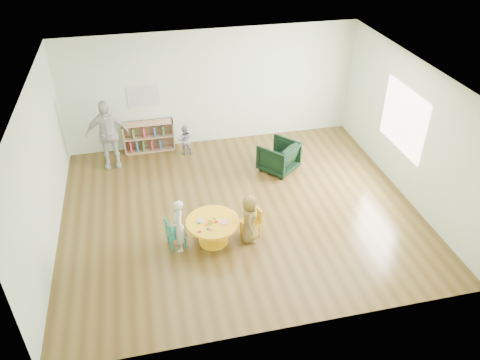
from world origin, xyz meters
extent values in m
plane|color=#533D1A|center=(0.00, 0.00, 0.00)|extent=(7.00, 7.00, 0.00)
cube|color=silver|center=(0.00, 0.00, 2.75)|extent=(7.00, 6.00, 0.10)
cube|color=beige|center=(0.00, 3.00, 1.40)|extent=(7.00, 0.10, 2.80)
cube|color=beige|center=(0.00, -3.00, 1.40)|extent=(7.00, 0.10, 2.80)
cube|color=beige|center=(-3.50, 0.00, 1.40)|extent=(0.10, 6.00, 2.80)
cube|color=beige|center=(3.50, 0.00, 1.40)|extent=(0.10, 6.00, 2.80)
cube|color=silver|center=(3.48, 0.30, 1.50)|extent=(0.02, 1.60, 1.30)
cylinder|color=yellow|center=(-0.68, -0.83, 0.22)|extent=(0.17, 0.17, 0.44)
cylinder|color=yellow|center=(-0.68, -0.83, 0.02)|extent=(0.54, 0.54, 0.04)
cylinder|color=yellow|center=(-0.68, -0.83, 0.46)|extent=(0.97, 0.97, 0.04)
cylinder|color=pink|center=(-0.89, -0.78, 0.49)|extent=(0.15, 0.15, 0.02)
cylinder|color=pink|center=(-0.49, -0.92, 0.49)|extent=(0.17, 0.17, 0.02)
cylinder|color=yellow|center=(-0.70, -0.86, 0.51)|extent=(0.11, 0.12, 0.04)
cylinder|color=#157A29|center=(-0.75, -0.93, 0.51)|extent=(0.05, 0.05, 0.02)
cylinder|color=#157A29|center=(-0.65, -0.79, 0.51)|extent=(0.05, 0.05, 0.02)
cube|color=red|center=(-0.96, -1.08, 0.49)|extent=(0.07, 0.06, 0.02)
cube|color=orange|center=(-0.76, -1.07, 0.49)|extent=(0.07, 0.07, 0.02)
cube|color=#1652A9|center=(-0.80, -1.04, 0.49)|extent=(0.06, 0.07, 0.02)
cube|color=#157A29|center=(-0.93, -0.85, 0.49)|extent=(0.06, 0.06, 0.02)
cube|color=red|center=(-0.63, -0.87, 0.49)|extent=(0.07, 0.07, 0.02)
cube|color=orange|center=(-0.80, -0.91, 0.49)|extent=(0.05, 0.05, 0.02)
cube|color=#167D69|center=(-1.35, -0.79, 0.29)|extent=(0.37, 0.37, 0.04)
cube|color=#167D69|center=(-1.48, -0.81, 0.45)|extent=(0.09, 0.31, 0.27)
cylinder|color=#167D69|center=(-1.50, -0.69, 0.14)|extent=(0.04, 0.04, 0.27)
cylinder|color=#167D69|center=(-1.45, -0.93, 0.14)|extent=(0.04, 0.04, 0.27)
cylinder|color=#167D69|center=(-1.25, -0.64, 0.14)|extent=(0.04, 0.04, 0.27)
cylinder|color=#167D69|center=(-1.20, -0.88, 0.14)|extent=(0.04, 0.04, 0.27)
cube|color=yellow|center=(0.03, -0.81, 0.30)|extent=(0.41, 0.41, 0.04)
cube|color=yellow|center=(0.16, -0.76, 0.46)|extent=(0.13, 0.32, 0.28)
cylinder|color=yellow|center=(0.19, -0.89, 0.14)|extent=(0.04, 0.04, 0.28)
cylinder|color=yellow|center=(0.11, -0.64, 0.14)|extent=(0.04, 0.04, 0.28)
cylinder|color=yellow|center=(-0.06, -0.97, 0.14)|extent=(0.04, 0.04, 0.28)
cylinder|color=yellow|center=(-0.14, -0.72, 0.14)|extent=(0.04, 0.04, 0.28)
cube|color=tan|center=(-2.19, 2.83, 0.38)|extent=(0.03, 0.30, 0.75)
cube|color=tan|center=(-1.01, 2.83, 0.38)|extent=(0.03, 0.30, 0.75)
cube|color=tan|center=(-1.60, 2.83, 0.01)|extent=(1.20, 0.30, 0.03)
cube|color=tan|center=(-1.60, 2.83, 0.73)|extent=(1.20, 0.30, 0.03)
cube|color=tan|center=(-1.60, 2.83, 0.38)|extent=(1.14, 0.28, 0.03)
cube|color=tan|center=(-1.60, 2.97, 0.38)|extent=(1.20, 0.02, 0.75)
cube|color=#D73951|center=(-2.05, 2.81, 0.18)|extent=(0.04, 0.18, 0.26)
cube|color=#336BB4|center=(-1.90, 2.81, 0.18)|extent=(0.04, 0.18, 0.26)
cube|color=#488F42|center=(-1.75, 2.81, 0.18)|extent=(0.04, 0.18, 0.26)
cube|color=#D73951|center=(-1.55, 2.81, 0.18)|extent=(0.04, 0.18, 0.26)
cube|color=#336BB4|center=(-1.35, 2.81, 0.18)|extent=(0.04, 0.18, 0.26)
cube|color=#488F42|center=(-1.95, 2.81, 0.53)|extent=(0.04, 0.18, 0.26)
cube|color=#D73951|center=(-1.70, 2.81, 0.53)|extent=(0.04, 0.18, 0.26)
cube|color=#336BB4|center=(-1.45, 2.81, 0.53)|extent=(0.04, 0.18, 0.26)
cube|color=#488F42|center=(-1.25, 2.81, 0.53)|extent=(0.04, 0.18, 0.26)
cube|color=white|center=(-1.60, 2.98, 1.35)|extent=(0.74, 0.01, 0.54)
cube|color=red|center=(-1.60, 2.98, 1.35)|extent=(0.70, 0.00, 0.50)
imported|color=black|center=(1.19, 1.28, 0.35)|extent=(1.05, 1.06, 0.69)
imported|color=silver|center=(-1.30, -0.88, 0.51)|extent=(0.26, 0.38, 1.03)
imported|color=gold|center=(-0.02, -0.92, 0.49)|extent=(0.41, 0.54, 0.97)
imported|color=#1C1F46|center=(-0.77, 2.49, 0.37)|extent=(0.39, 0.31, 0.74)
imported|color=silver|center=(-2.50, 2.32, 0.81)|extent=(0.96, 0.42, 1.62)
camera|label=1|loc=(-1.65, -7.33, 5.76)|focal=35.00mm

